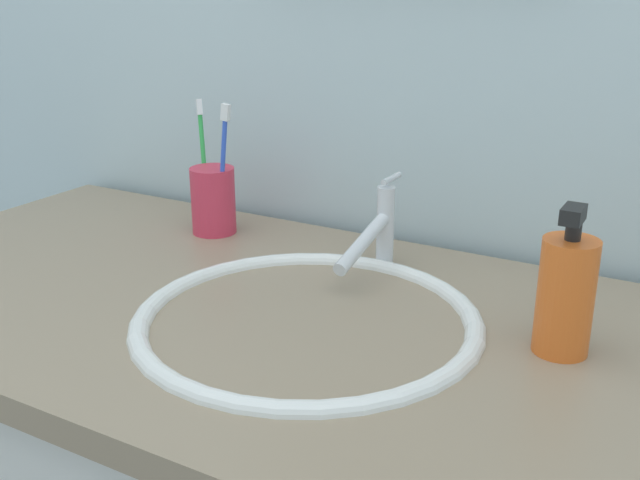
% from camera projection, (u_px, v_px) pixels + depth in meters
% --- Properties ---
extents(tiled_wall_back, '(2.45, 0.04, 2.40)m').
position_uv_depth(tiled_wall_back, '(406.00, 39.00, 1.06)').
color(tiled_wall_back, silver).
rests_on(tiled_wall_back, ground).
extents(sink_basin, '(0.40, 0.40, 0.11)m').
position_uv_depth(sink_basin, '(307.00, 350.00, 0.87)').
color(sink_basin, white).
rests_on(sink_basin, vanity_counter).
extents(faucet, '(0.02, 0.17, 0.12)m').
position_uv_depth(faucet, '(377.00, 230.00, 0.99)').
color(faucet, silver).
rests_on(faucet, sink_basin).
extents(toothbrush_cup, '(0.07, 0.07, 0.10)m').
position_uv_depth(toothbrush_cup, '(213.00, 200.00, 1.14)').
color(toothbrush_cup, '#D8334C').
rests_on(toothbrush_cup, vanity_counter).
extents(toothbrush_green, '(0.04, 0.04, 0.19)m').
position_uv_depth(toothbrush_green, '(203.00, 155.00, 1.15)').
color(toothbrush_green, green).
rests_on(toothbrush_green, toothbrush_cup).
extents(toothbrush_blue, '(0.03, 0.01, 0.20)m').
position_uv_depth(toothbrush_blue, '(223.00, 162.00, 1.10)').
color(toothbrush_blue, blue).
rests_on(toothbrush_blue, toothbrush_cup).
extents(soap_dispenser, '(0.06, 0.06, 0.16)m').
position_uv_depth(soap_dispenser, '(566.00, 294.00, 0.77)').
color(soap_dispenser, orange).
rests_on(soap_dispenser, vanity_counter).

